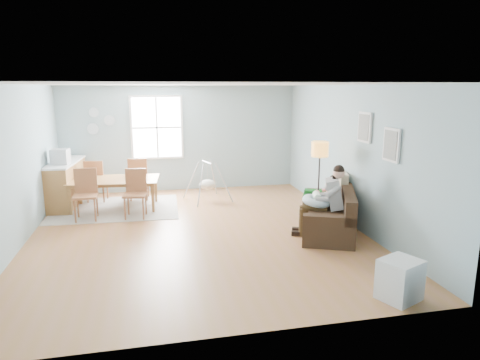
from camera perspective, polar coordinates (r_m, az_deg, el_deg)
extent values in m
cube|color=#A76E3B|center=(8.12, -5.69, -7.15)|extent=(8.40, 9.40, 0.08)
cube|color=white|center=(7.67, -6.19, 14.81)|extent=(8.40, 9.40, 0.60)
cube|color=#8FB0BB|center=(12.37, -8.30, 6.11)|extent=(8.40, 0.08, 3.90)
cube|color=#8FB0BB|center=(3.33, 3.12, -10.75)|extent=(8.40, 0.08, 3.90)
cube|color=#8FB0BB|center=(9.19, 20.88, 3.32)|extent=(0.08, 9.40, 3.90)
cube|color=silver|center=(11.13, -11.02, 6.89)|extent=(1.32, 0.06, 1.62)
cube|color=white|center=(11.10, -11.02, 6.87)|extent=(1.20, 0.02, 1.50)
cube|color=silver|center=(11.09, -11.02, 6.87)|extent=(1.20, 0.03, 0.04)
cube|color=silver|center=(11.09, -11.02, 6.87)|extent=(0.04, 0.03, 1.50)
cube|color=silver|center=(7.25, 19.57, 4.42)|extent=(0.04, 0.44, 0.54)
cube|color=slate|center=(7.23, 19.40, 4.42)|extent=(0.01, 0.36, 0.46)
cube|color=silver|center=(8.00, 16.31, 6.76)|extent=(0.04, 0.44, 0.54)
cube|color=slate|center=(7.99, 16.15, 6.76)|extent=(0.01, 0.36, 0.46)
cylinder|color=#A0B4C0|center=(11.17, -18.90, 8.54)|extent=(0.24, 0.02, 0.24)
cylinder|color=#A0B4C0|center=(11.15, -17.03, 7.62)|extent=(0.26, 0.02, 0.26)
cylinder|color=#A0B4C0|center=(11.21, -19.02, 6.48)|extent=(0.28, 0.02, 0.28)
cube|color=black|center=(8.26, 11.65, -5.22)|extent=(1.60, 2.23, 0.41)
cube|color=black|center=(8.16, 14.17, -2.53)|extent=(0.97, 1.96, 0.42)
cube|color=black|center=(7.29, 11.86, -5.26)|extent=(0.88, 0.52, 0.16)
cube|color=black|center=(9.07, 11.63, -1.78)|extent=(0.88, 0.52, 0.16)
cube|color=#155E1F|center=(8.83, 11.54, -1.91)|extent=(1.17, 1.09, 0.04)
cube|color=tan|center=(8.64, 13.54, -0.70)|extent=(0.29, 0.53, 0.51)
cube|color=gray|center=(7.82, 12.48, -1.77)|extent=(0.46, 0.51, 0.57)
sphere|color=tan|center=(7.75, 13.03, 0.94)|extent=(0.21, 0.21, 0.21)
sphere|color=black|center=(7.74, 13.05, 1.25)|extent=(0.20, 0.20, 0.20)
cylinder|color=#362513|center=(7.78, 9.91, -3.76)|extent=(0.46, 0.30, 0.15)
cylinder|color=#362513|center=(7.98, 9.90, -3.35)|extent=(0.46, 0.30, 0.15)
cylinder|color=#362513|center=(7.86, 8.30, -5.62)|extent=(0.12, 0.12, 0.51)
cylinder|color=#362513|center=(8.06, 8.34, -5.17)|extent=(0.12, 0.12, 0.51)
cube|color=black|center=(7.93, 7.70, -7.07)|extent=(0.25, 0.17, 0.08)
cube|color=black|center=(8.13, 7.76, -6.59)|extent=(0.25, 0.17, 0.08)
torus|color=silver|center=(7.85, 10.18, -2.77)|extent=(0.72, 0.71, 0.21)
cylinder|color=white|center=(7.83, 10.21, -2.14)|extent=(0.21, 0.33, 0.13)
sphere|color=tan|center=(7.99, 10.21, -1.69)|extent=(0.11, 0.11, 0.11)
cube|color=white|center=(8.33, 12.10, -1.69)|extent=(0.29, 0.31, 0.35)
sphere|color=tan|center=(8.28, 12.37, -0.06)|extent=(0.17, 0.17, 0.17)
sphere|color=black|center=(8.27, 12.38, 0.14)|extent=(0.16, 0.16, 0.16)
cylinder|color=#D43357|center=(8.28, 10.48, -2.81)|extent=(0.30, 0.18, 0.09)
cylinder|color=#D43357|center=(8.41, 10.43, -2.57)|extent=(0.30, 0.18, 0.09)
cylinder|color=#D43357|center=(8.32, 9.50, -3.89)|extent=(0.07, 0.07, 0.29)
cylinder|color=#D43357|center=(8.45, 9.46, -3.63)|extent=(0.07, 0.07, 0.29)
cylinder|color=black|center=(8.76, 10.24, -5.44)|extent=(0.29, 0.29, 0.03)
cylinder|color=black|center=(8.57, 10.42, -1.00)|extent=(0.03, 0.03, 1.43)
cylinder|color=#FD9F35|center=(8.43, 10.62, 4.06)|extent=(0.33, 0.33, 0.29)
cube|color=silver|center=(5.92, 20.54, -12.33)|extent=(0.61, 0.58, 0.53)
cube|color=black|center=(5.76, 19.34, -12.96)|extent=(0.17, 0.34, 0.42)
cube|color=gray|center=(9.94, -16.21, -3.66)|extent=(2.79, 2.16, 0.01)
imported|color=#9B6432|center=(9.86, -16.32, -1.82)|extent=(1.99, 1.23, 0.67)
cube|color=brown|center=(9.16, -19.92, -2.04)|extent=(0.47, 0.47, 0.04)
cube|color=brown|center=(9.31, -19.88, -0.06)|extent=(0.45, 0.05, 0.51)
cylinder|color=brown|center=(9.07, -21.14, -3.91)|extent=(0.04, 0.04, 0.50)
cylinder|color=brown|center=(9.02, -18.76, -3.83)|extent=(0.04, 0.04, 0.50)
cylinder|color=brown|center=(9.44, -20.80, -3.28)|extent=(0.04, 0.04, 0.50)
cylinder|color=brown|center=(9.38, -18.51, -3.20)|extent=(0.04, 0.04, 0.50)
cube|color=brown|center=(9.04, -13.83, -1.95)|extent=(0.51, 0.51, 0.04)
cube|color=brown|center=(9.18, -13.70, -0.01)|extent=(0.43, 0.10, 0.50)
cylinder|color=brown|center=(8.97, -15.10, -3.75)|extent=(0.04, 0.04, 0.48)
cylinder|color=brown|center=(8.90, -12.78, -3.74)|extent=(0.04, 0.04, 0.48)
cylinder|color=brown|center=(9.31, -14.67, -3.13)|extent=(0.04, 0.04, 0.48)
cylinder|color=brown|center=(9.25, -12.44, -3.12)|extent=(0.04, 0.04, 0.48)
cube|color=brown|center=(10.63, -18.54, -0.15)|extent=(0.51, 0.51, 0.04)
cube|color=brown|center=(10.38, -18.93, 1.06)|extent=(0.43, 0.11, 0.49)
cylinder|color=brown|center=(10.80, -17.28, -1.18)|extent=(0.04, 0.04, 0.48)
cylinder|color=brown|center=(10.90, -19.14, -1.19)|extent=(0.04, 0.04, 0.48)
cylinder|color=brown|center=(10.46, -17.74, -1.64)|extent=(0.04, 0.04, 0.48)
cylinder|color=brown|center=(10.56, -19.66, -1.65)|extent=(0.04, 0.04, 0.48)
cube|color=brown|center=(10.52, -13.30, 0.12)|extent=(0.51, 0.51, 0.04)
cube|color=brown|center=(10.26, -13.51, 1.38)|extent=(0.44, 0.09, 0.51)
cylinder|color=brown|center=(10.73, -12.12, -0.94)|extent=(0.04, 0.04, 0.50)
cylinder|color=brown|center=(10.78, -14.11, -0.99)|extent=(0.04, 0.04, 0.50)
cylinder|color=brown|center=(10.37, -12.32, -1.42)|extent=(0.04, 0.04, 0.50)
cylinder|color=brown|center=(10.41, -14.38, -1.46)|extent=(0.04, 0.04, 0.50)
cube|color=#9B6432|center=(10.51, -22.15, -0.50)|extent=(0.63, 1.81, 0.99)
cube|color=silver|center=(10.42, -22.37, 2.20)|extent=(0.68, 1.85, 0.04)
cube|color=#AEAFB3|center=(10.06, -22.84, 2.90)|extent=(0.38, 0.37, 0.33)
cube|color=black|center=(10.11, -23.73, 2.87)|extent=(0.05, 0.27, 0.23)
cylinder|color=#AEAFB3|center=(10.02, -4.41, 2.36)|extent=(0.18, 0.52, 0.04)
ellipsoid|color=beige|center=(10.12, -4.36, -0.59)|extent=(0.38, 0.38, 0.23)
cylinder|color=#AEAFB3|center=(10.07, -4.38, 0.88)|extent=(0.01, 0.01, 0.42)
cylinder|color=#AEAFB3|center=(9.73, -5.27, -0.69)|extent=(0.24, 0.41, 0.93)
cylinder|color=#AEAFB3|center=(9.96, -2.12, -0.34)|extent=(0.40, 0.26, 0.93)
cylinder|color=#AEAFB3|center=(10.27, -6.54, -0.03)|extent=(0.40, 0.26, 0.93)
cylinder|color=#AEAFB3|center=(10.49, -3.52, 0.29)|extent=(0.24, 0.41, 0.93)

